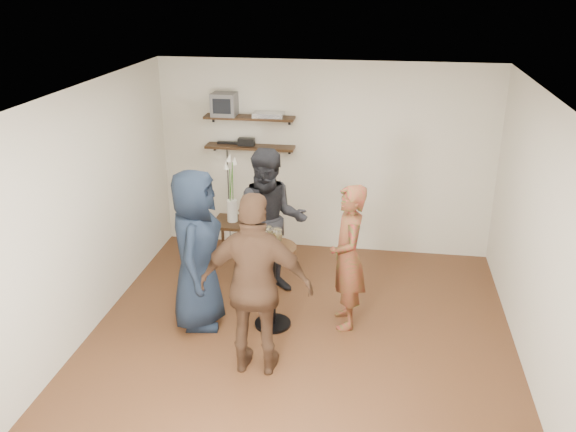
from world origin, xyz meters
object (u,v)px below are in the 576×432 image
object	(u,v)px
side_table	(233,228)
person_brown	(256,286)
radio	(246,142)
drinks_table	(272,275)
dvd_deck	(269,115)
person_plaid	(348,257)
person_navy	(196,250)
person_dark	(271,223)
crt_monitor	(225,104)

from	to	relation	value
side_table	person_brown	distance (m)	2.45
radio	drinks_table	size ratio (longest dim) A/B	0.23
dvd_deck	radio	distance (m)	0.49
person_plaid	person_navy	world-z (taller)	person_navy
person_dark	person_navy	size ratio (longest dim) A/B	1.00
radio	drinks_table	xyz separation A→B (m)	(0.72, -2.04, -0.91)
crt_monitor	dvd_deck	xyz separation A→B (m)	(0.59, 0.00, -0.12)
person_dark	radio	bearing A→B (deg)	102.53
dvd_deck	radio	xyz separation A→B (m)	(-0.31, 0.00, -0.38)
person_dark	person_brown	bearing A→B (deg)	-95.77
crt_monitor	dvd_deck	bearing A→B (deg)	0.00
person_dark	person_navy	distance (m)	1.08
person_dark	dvd_deck	bearing A→B (deg)	89.74
crt_monitor	person_dark	xyz separation A→B (m)	(0.84, -1.25, -1.13)
dvd_deck	person_brown	world-z (taller)	dvd_deck
side_table	person_navy	bearing A→B (deg)	-90.26
radio	person_plaid	world-z (taller)	person_plaid
person_plaid	person_navy	distance (m)	1.61
dvd_deck	side_table	world-z (taller)	dvd_deck
person_plaid	person_dark	size ratio (longest dim) A/B	0.90
side_table	person_dark	xyz separation A→B (m)	(0.64, -0.67, 0.39)
radio	person_brown	world-z (taller)	person_brown
drinks_table	crt_monitor	bearing A→B (deg)	116.12
crt_monitor	side_table	size ratio (longest dim) A/B	0.54
radio	person_navy	size ratio (longest dim) A/B	0.12
drinks_table	person_plaid	size ratio (longest dim) A/B	0.59
radio	person_plaid	distance (m)	2.50
side_table	person_navy	distance (m)	1.59
dvd_deck	side_table	bearing A→B (deg)	-124.23
radio	person_brown	distance (m)	3.00
side_table	person_dark	distance (m)	1.01
dvd_deck	person_brown	size ratio (longest dim) A/B	0.22
person_dark	crt_monitor	bearing A→B (deg)	112.38
drinks_table	person_navy	size ratio (longest dim) A/B	0.53
radio	person_dark	distance (m)	1.50
person_dark	person_brown	size ratio (longest dim) A/B	0.98
person_navy	person_brown	bearing A→B (deg)	-137.50
drinks_table	person_dark	bearing A→B (deg)	101.53
radio	person_brown	bearing A→B (deg)	-75.84
crt_monitor	drinks_table	world-z (taller)	crt_monitor
drinks_table	person_dark	distance (m)	0.86
dvd_deck	person_navy	world-z (taller)	dvd_deck
drinks_table	person_brown	world-z (taller)	person_brown
drinks_table	person_brown	bearing A→B (deg)	-90.00
radio	person_plaid	size ratio (longest dim) A/B	0.14
dvd_deck	drinks_table	world-z (taller)	dvd_deck
side_table	person_plaid	bearing A→B (deg)	-39.27
side_table	person_brown	xyz separation A→B (m)	(0.80, -2.27, 0.41)
radio	side_table	distance (m)	1.17
crt_monitor	person_plaid	world-z (taller)	crt_monitor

